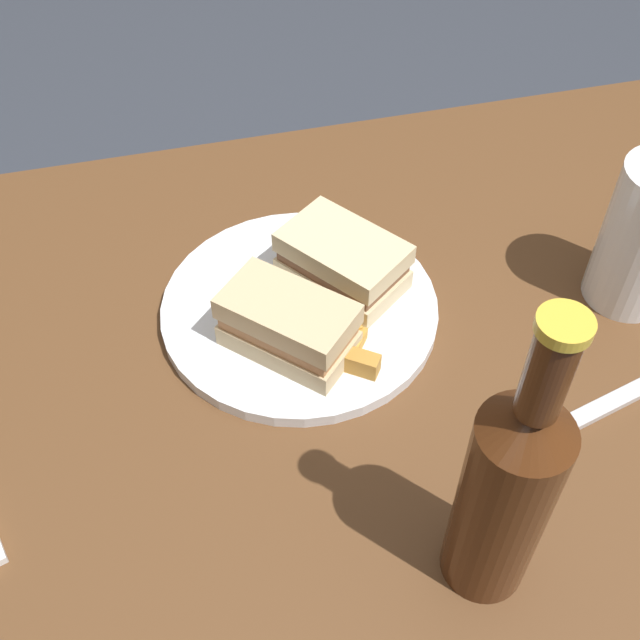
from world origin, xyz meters
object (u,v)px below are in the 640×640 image
Objects in this scene: sandwich_half_left at (288,325)px; fork at (591,413)px; sandwich_half_right at (343,261)px; cider_bottle at (507,491)px; plate at (300,309)px.

sandwich_half_left is 0.74× the size of fork.
fork is (0.25, -0.14, -0.04)m from sandwich_half_left.
sandwich_half_right is at bearing 44.84° from sandwich_half_left.
fork is at bearing -28.52° from sandwich_half_left.
cider_bottle is 0.21m from fork.
cider_bottle is at bearing -67.67° from sandwich_half_left.
fork is at bearing -49.35° from sandwich_half_right.
sandwich_half_left is at bearing -135.16° from sandwich_half_right.
plate is at bearing -156.79° from sandwich_half_right.
plate is at bearing 104.96° from cider_bottle.
sandwich_half_left is 0.27m from cider_bottle.
sandwich_half_right is 0.27m from fork.
plate is at bearing -53.24° from fork.
plate is 0.32m from cider_bottle.
cider_bottle is at bearing 22.01° from fork.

